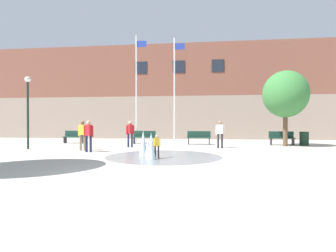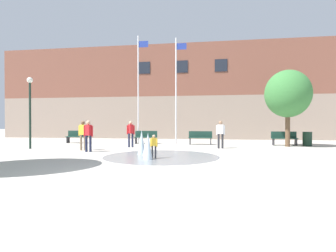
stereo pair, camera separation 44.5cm
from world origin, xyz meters
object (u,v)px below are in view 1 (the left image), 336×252
teen_by_trashcan (89,134)px  park_bench_center (144,137)px  adult_in_red (83,133)px  trash_can (304,139)px  park_bench_far_right (282,138)px  park_bench_under_right_flagpole (199,137)px  child_with_pink_shirt (157,145)px  park_bench_far_left (75,137)px  flagpole_left (137,86)px  adult_watching (130,132)px  street_tree_near_building (285,94)px  adult_near_bench (220,132)px  lamp_post_left_lane (28,102)px  flagpole_right (175,87)px

teen_by_trashcan → park_bench_center: bearing=99.3°
adult_in_red → trash_can: 13.85m
adult_in_red → park_bench_far_right: bearing=43.1°
park_bench_under_right_flagpole → adult_in_red: adult_in_red is taller
child_with_pink_shirt → park_bench_far_left: bearing=-69.4°
park_bench_far_left → flagpole_left: (4.47, 0.64, 3.69)m
adult_watching → teen_by_trashcan: bearing=113.7°
flagpole_left → street_tree_near_building: bearing=-8.1°
adult_near_bench → trash_can: (5.62, 2.56, -0.48)m
child_with_pink_shirt → street_tree_near_building: street_tree_near_building is taller
adult_in_red → adult_near_bench: bearing=37.0°
park_bench_center → trash_can: park_bench_center is taller
adult_watching → flagpole_left: size_ratio=0.20×
park_bench_center → adult_watching: size_ratio=1.01×
flagpole_left → trash_can: bearing=-3.4°
park_bench_far_left → park_bench_under_right_flagpole: size_ratio=1.00×
teen_by_trashcan → lamp_post_left_lane: lamp_post_left_lane is taller
adult_watching → adult_near_bench: size_ratio=1.00×
adult_watching → flagpole_right: size_ratio=0.21×
park_bench_under_right_flagpole → park_bench_center: bearing=178.4°
park_bench_far_right → flagpole_left: (-9.98, 0.57, 3.69)m
adult_watching → flagpole_right: flagpole_right is taller
park_bench_under_right_flagpole → park_bench_far_left: bearing=-180.0°
park_bench_far_right → teen_by_trashcan: size_ratio=1.01×
park_bench_far_right → child_with_pink_shirt: (-7.19, -7.46, 0.10)m
park_bench_under_right_flagpole → flagpole_left: flagpole_left is taller
street_tree_near_building → park_bench_far_right: bearing=87.6°
adult_in_red → flagpole_right: size_ratio=0.21×
lamp_post_left_lane → adult_in_red: bearing=-6.6°
park_bench_under_right_flagpole → flagpole_right: bearing=159.9°
flagpole_right → child_with_pink_shirt: bearing=-90.0°
teen_by_trashcan → trash_can: teen_by_trashcan is taller
adult_watching → flagpole_left: bearing=-33.2°
adult_near_bench → street_tree_near_building: size_ratio=0.33×
flagpole_left → teen_by_trashcan: bearing=-99.5°
street_tree_near_building → adult_watching: bearing=-168.9°
park_bench_center → adult_near_bench: 5.77m
teen_by_trashcan → flagpole_left: bearing=106.6°
adult_near_bench → flagpole_right: bearing=-29.8°
park_bench_far_left → flagpole_left: flagpole_left is taller
park_bench_far_right → teen_by_trashcan: (-10.99, -5.52, 0.45)m
park_bench_center → street_tree_near_building: size_ratio=0.34×
child_with_pink_shirt → flagpole_right: size_ratio=0.13×
adult_near_bench → park_bench_far_right: bearing=-130.1°
lamp_post_left_lane → flagpole_right: bearing=32.8°
lamp_post_left_lane → trash_can: lamp_post_left_lane is taller
park_bench_under_right_flagpole → teen_by_trashcan: teen_by_trashcan is taller
child_with_pink_shirt → park_bench_far_right: bearing=-157.8°
flagpole_right → park_bench_under_right_flagpole: bearing=-20.1°
flagpole_right → teen_by_trashcan: bearing=-122.0°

